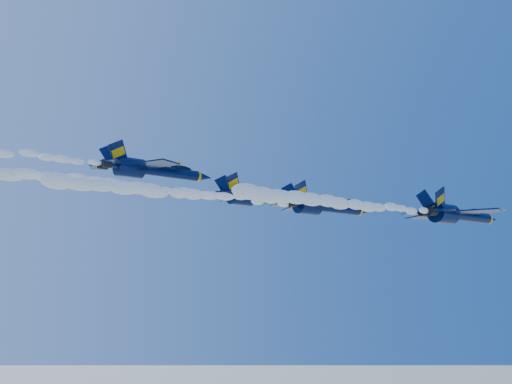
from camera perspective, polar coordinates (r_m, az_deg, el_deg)
jet_lead at (r=86.32m, az=19.58°, el=-2.14°), size 18.14×14.88×6.74m
smoke_trail_jet_lead at (r=67.69m, az=8.88°, el=-1.09°), size 31.48×1.88×1.69m
jet_second at (r=78.45m, az=6.89°, el=-1.43°), size 16.06×13.17×5.97m
smoke_trail_jet_second at (r=64.55m, az=-7.44°, el=-0.08°), size 31.48×1.66×1.49m
jet_third at (r=75.02m, az=0.29°, el=-0.57°), size 14.92×12.24×5.54m
smoke_trail_jet_third at (r=63.77m, az=-15.47°, el=0.98°), size 31.48×1.54×1.39m
jet_fourth at (r=81.03m, az=-10.31°, el=2.22°), size 17.58×14.42×6.53m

